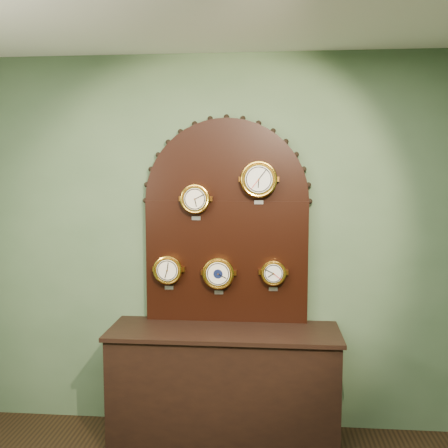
# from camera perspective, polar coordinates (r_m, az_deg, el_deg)

# --- Properties ---
(wall_back) EXTENTS (4.00, 0.00, 4.00)m
(wall_back) POSITION_cam_1_polar(r_m,az_deg,el_deg) (3.81, 0.33, -2.30)
(wall_back) COLOR #4A6444
(wall_back) RESTS_ON ground
(shop_counter) EXTENTS (1.60, 0.50, 0.80)m
(shop_counter) POSITION_cam_1_polar(r_m,az_deg,el_deg) (3.83, -0.03, -17.88)
(shop_counter) COLOR black
(shop_counter) RESTS_ON ground_plane
(display_board) EXTENTS (1.26, 0.06, 1.53)m
(display_board) POSITION_cam_1_polar(r_m,az_deg,el_deg) (3.73, 0.27, 1.02)
(display_board) COLOR black
(display_board) RESTS_ON shop_counter
(roman_clock) EXTENTS (0.21, 0.08, 0.27)m
(roman_clock) POSITION_cam_1_polar(r_m,az_deg,el_deg) (3.69, -3.23, 2.84)
(roman_clock) COLOR gold
(roman_clock) RESTS_ON display_board
(arabic_clock) EXTENTS (0.26, 0.08, 0.31)m
(arabic_clock) POSITION_cam_1_polar(r_m,az_deg,el_deg) (3.64, 3.93, 5.03)
(arabic_clock) COLOR gold
(arabic_clock) RESTS_ON display_board
(hygrometer) EXTENTS (0.21, 0.08, 0.26)m
(hygrometer) POSITION_cam_1_polar(r_m,az_deg,el_deg) (3.79, -6.30, -5.12)
(hygrometer) COLOR gold
(hygrometer) RESTS_ON display_board
(barometer) EXTENTS (0.23, 0.08, 0.28)m
(barometer) POSITION_cam_1_polar(r_m,az_deg,el_deg) (3.73, -0.63, -5.54)
(barometer) COLOR gold
(barometer) RESTS_ON display_board
(tide_clock) EXTENTS (0.18, 0.08, 0.24)m
(tide_clock) POSITION_cam_1_polar(r_m,az_deg,el_deg) (3.72, 5.58, -5.46)
(tide_clock) COLOR gold
(tide_clock) RESTS_ON display_board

